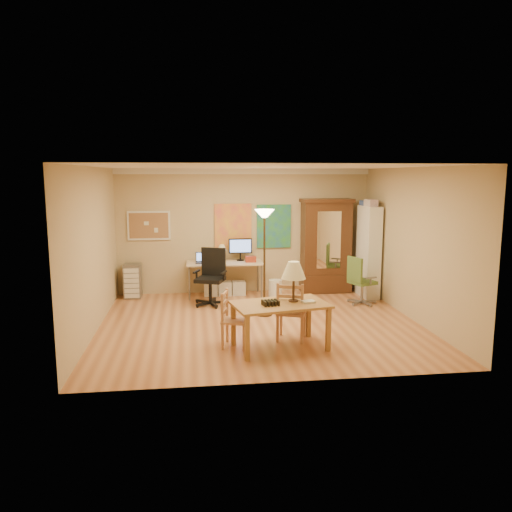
{
  "coord_description": "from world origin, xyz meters",
  "views": [
    {
      "loc": [
        -1.14,
        -8.32,
        2.56
      ],
      "look_at": [
        -0.03,
        0.3,
        1.15
      ],
      "focal_mm": 35.0,
      "sensor_mm": 36.0,
      "label": 1
    }
  ],
  "objects": [
    {
      "name": "ladder_chair_back",
      "position": [
        0.36,
        -0.93,
        0.44
      ],
      "size": [
        0.54,
        0.53,
        0.94
      ],
      "color": "#B07B50",
      "rests_on": "floor"
    },
    {
      "name": "ladder_chair_left",
      "position": [
        -0.55,
        -1.09,
        0.4
      ],
      "size": [
        0.47,
        0.48,
        0.85
      ],
      "color": "#B07B50",
      "rests_on": "floor"
    },
    {
      "name": "art_panel_left",
      "position": [
        -0.25,
        2.47,
        1.45
      ],
      "size": [
        0.8,
        0.04,
        1.0
      ],
      "primitive_type": "cube",
      "color": "yellow",
      "rests_on": "floor"
    },
    {
      "name": "computer_desk",
      "position": [
        -0.44,
        2.16,
        0.45
      ],
      "size": [
        1.61,
        0.7,
        1.21
      ],
      "color": "beige",
      "rests_on": "floor"
    },
    {
      "name": "torchiere_lamp",
      "position": [
        0.16,
        0.53,
        1.57
      ],
      "size": [
        0.36,
        0.36,
        1.95
      ],
      "color": "#3F2E19",
      "rests_on": "floor"
    },
    {
      "name": "bookshelf",
      "position": [
        2.55,
        1.7,
        0.96
      ],
      "size": [
        0.29,
        0.77,
        1.93
      ],
      "color": "white",
      "rests_on": "floor"
    },
    {
      "name": "office_chair_green",
      "position": [
        2.19,
        1.07,
        0.26
      ],
      "size": [
        0.6,
        0.6,
        0.97
      ],
      "color": "slate",
      "rests_on": "floor"
    },
    {
      "name": "crown_molding",
      "position": [
        0.0,
        2.46,
        2.64
      ],
      "size": [
        5.5,
        0.08,
        0.12
      ],
      "primitive_type": "cube",
      "color": "white",
      "rests_on": "floor"
    },
    {
      "name": "art_panel_right",
      "position": [
        0.65,
        2.47,
        1.45
      ],
      "size": [
        0.75,
        0.04,
        0.95
      ],
      "primitive_type": "cube",
      "color": "#246B93",
      "rests_on": "floor"
    },
    {
      "name": "corkboard",
      "position": [
        -2.05,
        2.47,
        1.5
      ],
      "size": [
        0.9,
        0.04,
        0.62
      ],
      "primitive_type": "cube",
      "color": "#A1794C",
      "rests_on": "floor"
    },
    {
      "name": "floor",
      "position": [
        0.0,
        0.0,
        0.0
      ],
      "size": [
        5.5,
        5.5,
        0.0
      ],
      "primitive_type": "plane",
      "color": "#A5613A",
      "rests_on": "ground"
    },
    {
      "name": "wastebin",
      "position": [
        0.59,
        1.91,
        0.18
      ],
      "size": [
        0.29,
        0.29,
        0.36
      ],
      "primitive_type": "cylinder",
      "color": "silver",
      "rests_on": "floor"
    },
    {
      "name": "dining_table",
      "position": [
        0.21,
        -1.23,
        0.82
      ],
      "size": [
        1.51,
        1.08,
        1.29
      ],
      "color": "olive",
      "rests_on": "floor"
    },
    {
      "name": "drawer_cart",
      "position": [
        -2.41,
        2.23,
        0.36
      ],
      "size": [
        0.36,
        0.43,
        0.71
      ],
      "color": "slate",
      "rests_on": "floor"
    },
    {
      "name": "armoire",
      "position": [
        1.77,
        2.24,
        0.89
      ],
      "size": [
        1.12,
        0.53,
        2.05
      ],
      "color": "#3D1F10",
      "rests_on": "floor"
    },
    {
      "name": "office_chair_black",
      "position": [
        -0.79,
        1.41,
        0.3
      ],
      "size": [
        0.69,
        0.69,
        1.12
      ],
      "color": "black",
      "rests_on": "floor"
    }
  ]
}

